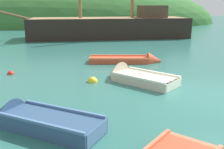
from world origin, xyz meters
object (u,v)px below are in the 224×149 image
at_px(rowboat_portside, 37,122).
at_px(rowboat_center, 131,61).
at_px(sailing_ship, 111,30).
at_px(rowboat_near_dock, 134,78).
at_px(buoy_yellow, 92,82).
at_px(buoy_red, 11,74).

relative_size(rowboat_portside, rowboat_center, 0.81).
distance_m(sailing_ship, rowboat_portside, 18.67).
xyz_separation_m(sailing_ship, rowboat_portside, (-4.16, -18.20, -0.54)).
relative_size(rowboat_near_dock, buoy_yellow, 7.33).
height_order(rowboat_portside, buoy_red, rowboat_portside).
relative_size(rowboat_center, buoy_red, 12.85).
xyz_separation_m(rowboat_portside, rowboat_center, (3.92, 7.37, -0.06)).
bearing_deg(rowboat_near_dock, buoy_red, 29.09).
bearing_deg(rowboat_center, rowboat_near_dock, -91.85).
xyz_separation_m(rowboat_center, buoy_yellow, (-2.29, -3.47, -0.08)).
xyz_separation_m(buoy_red, buoy_yellow, (3.58, -1.69, 0.00)).
bearing_deg(rowboat_near_dock, sailing_ship, -45.70).
xyz_separation_m(rowboat_portside, buoy_red, (-1.95, 5.59, -0.14)).
bearing_deg(rowboat_center, buoy_red, -155.49).
bearing_deg(rowboat_portside, buoy_red, -37.54).
height_order(rowboat_portside, rowboat_near_dock, rowboat_near_dock).
height_order(sailing_ship, buoy_red, sailing_ship).
distance_m(rowboat_portside, rowboat_center, 8.35).
relative_size(sailing_ship, rowboat_portside, 5.29).
xyz_separation_m(rowboat_near_dock, buoy_red, (-5.28, 1.77, -0.11)).
relative_size(buoy_red, buoy_yellow, 0.73).
bearing_deg(rowboat_portside, buoy_yellow, -79.54).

